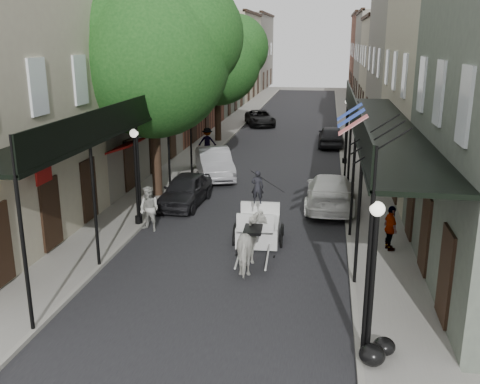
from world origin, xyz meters
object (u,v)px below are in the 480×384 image
at_px(tree_near, 162,53).
at_px(car_left_near, 185,190).
at_px(pedestrian_sidewalk_left, 207,142).
at_px(car_left_mid, 214,163).
at_px(pedestrian_walking, 149,209).
at_px(pedestrian_sidewalk_right, 391,228).
at_px(lamppost_left, 136,175).
at_px(tree_far, 223,57).
at_px(horse, 253,244).
at_px(car_right_near, 330,191).
at_px(carriage, 259,210).
at_px(lamppost_right_near, 372,281).
at_px(lamppost_right_far, 346,130).
at_px(car_right_far, 331,136).
at_px(car_left_far, 260,118).

bearing_deg(tree_near, car_left_near, -44.69).
xyz_separation_m(pedestrian_sidewalk_left, car_left_mid, (1.44, -4.75, -0.21)).
relative_size(pedestrian_walking, pedestrian_sidewalk_right, 1.12).
bearing_deg(lamppost_left, tree_far, 90.46).
bearing_deg(pedestrian_sidewalk_right, pedestrian_sidewalk_left, 18.21).
bearing_deg(horse, car_right_near, -112.10).
relative_size(carriage, car_left_mid, 0.61).
xyz_separation_m(tree_far, lamppost_right_near, (8.35, -26.18, -3.79)).
height_order(tree_far, horse, tree_far).
bearing_deg(pedestrian_sidewalk_left, lamppost_right_far, 169.01).
relative_size(lamppost_left, horse, 1.84).
relative_size(tree_near, horse, 4.78).
distance_m(tree_far, car_right_far, 9.15).
bearing_deg(pedestrian_sidewalk_right, car_left_near, 47.01).
xyz_separation_m(lamppost_right_near, car_left_mid, (-6.86, 16.00, -1.28)).
xyz_separation_m(pedestrian_sidewalk_left, pedestrian_sidewalk_right, (9.47, -13.99, -0.08)).
bearing_deg(car_right_far, car_right_near, 89.03).
xyz_separation_m(lamppost_left, car_left_near, (1.09, 3.00, -1.36)).
bearing_deg(car_left_far, lamppost_right_near, -94.93).
height_order(lamppost_right_far, car_right_near, lamppost_right_far).
xyz_separation_m(tree_far, lamppost_right_far, (8.35, -6.18, -3.79)).
bearing_deg(lamppost_right_near, pedestrian_sidewalk_left, 111.80).
bearing_deg(lamppost_left, car_left_far, 86.68).
bearing_deg(horse, lamppost_right_far, -104.82).
distance_m(lamppost_right_far, pedestrian_sidewalk_right, 13.34).
relative_size(horse, pedestrian_sidewalk_right, 1.29).
relative_size(lamppost_left, car_right_near, 0.73).
height_order(pedestrian_walking, car_left_far, pedestrian_walking).
distance_m(lamppost_right_far, pedestrian_walking, 14.61).
distance_m(lamppost_right_far, horse, 15.66).
distance_m(carriage, car_right_far, 18.41).
relative_size(lamppost_right_near, lamppost_left, 1.00).
height_order(tree_far, pedestrian_sidewalk_right, tree_far).
bearing_deg(horse, tree_near, -58.68).
bearing_deg(pedestrian_sidewalk_right, pedestrian_walking, 68.80).
bearing_deg(car_left_mid, pedestrian_sidewalk_right, -68.20).
bearing_deg(carriage, pedestrian_sidewalk_left, 107.39).
bearing_deg(lamppost_right_far, lamppost_left, -124.35).
bearing_deg(car_left_far, carriage, -98.99).
height_order(lamppost_left, pedestrian_sidewalk_right, lamppost_left).
bearing_deg(car_right_near, carriage, 60.15).
xyz_separation_m(lamppost_left, pedestrian_sidewalk_right, (9.37, -1.24, -1.15)).
xyz_separation_m(pedestrian_walking, pedestrian_sidewalk_right, (8.77, -0.81, 0.03)).
relative_size(lamppost_left, car_left_mid, 0.79).
xyz_separation_m(horse, car_right_near, (2.43, 6.93, -0.11)).
bearing_deg(lamppost_right_far, car_left_mid, -149.76).
xyz_separation_m(horse, pedestrian_walking, (-4.35, 2.85, 0.02)).
height_order(lamppost_right_far, car_right_far, lamppost_right_far).
height_order(car_left_mid, car_right_far, car_left_mid).
height_order(pedestrian_sidewalk_left, car_left_near, pedestrian_sidewalk_left).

